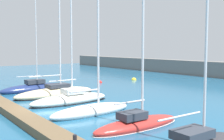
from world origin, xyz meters
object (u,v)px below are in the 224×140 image
sailboat_white_fourth (92,109)px  dock_bollard (75,139)px  sailboat_sand_second (56,92)px  mooring_buoy_red (100,83)px  sailboat_navy_nearest (35,88)px  mooring_buoy_yellow (134,80)px  sailboat_red_fifth (137,123)px  sailboat_ivory_third (70,99)px

sailboat_white_fourth → dock_bollard: 8.30m
sailboat_sand_second → mooring_buoy_red: size_ratio=24.42×
mooring_buoy_red → dock_bollard: (22.39, -16.45, 0.77)m
sailboat_navy_nearest → sailboat_sand_second: (4.70, 0.55, 0.03)m
sailboat_sand_second → mooring_buoy_yellow: (-6.05, 16.50, -0.39)m
sailboat_red_fifth → sailboat_ivory_third: bearing=88.8°
sailboat_sand_second → sailboat_red_fifth: sailboat_sand_second is taller
sailboat_white_fourth → sailboat_red_fifth: sailboat_white_fourth is taller
sailboat_navy_nearest → sailboat_white_fourth: (14.11, -0.71, 0.09)m
sailboat_navy_nearest → sailboat_red_fifth: 19.04m
sailboat_navy_nearest → sailboat_white_fourth: size_ratio=1.19×
mooring_buoy_red → sailboat_sand_second: bearing=-57.5°
sailboat_navy_nearest → sailboat_sand_second: 4.73m
sailboat_ivory_third → mooring_buoy_yellow: 20.03m
sailboat_ivory_third → mooring_buoy_yellow: (-10.51, 17.05, -0.39)m
sailboat_red_fifth → mooring_buoy_red: size_ratio=16.97×
sailboat_ivory_third → sailboat_white_fourth: sailboat_white_fourth is taller
sailboat_sand_second → dock_bollard: (15.95, -6.34, 0.38)m
sailboat_navy_nearest → mooring_buoy_red: bearing=6.1°
mooring_buoy_red → sailboat_ivory_third: bearing=-44.4°
sailboat_red_fifth → dock_bollard: sailboat_red_fifth is taller
sailboat_red_fifth → mooring_buoy_yellow: bearing=49.9°
mooring_buoy_red → dock_bollard: bearing=-36.3°
mooring_buoy_red → dock_bollard: size_ratio=1.60×
sailboat_red_fifth → sailboat_white_fourth: bearing=95.6°
sailboat_ivory_third → mooring_buoy_red: bearing=44.2°
mooring_buoy_yellow → sailboat_sand_second: bearing=-69.9°
sailboat_red_fifth → mooring_buoy_red: sailboat_red_fifth is taller
sailboat_navy_nearest → mooring_buoy_yellow: 17.11m
mooring_buoy_yellow → dock_bollard: bearing=-46.1°
sailboat_ivory_third → sailboat_navy_nearest: bearing=88.5°
sailboat_sand_second → sailboat_red_fifth: 14.36m
sailboat_white_fourth → mooring_buoy_yellow: (-15.46, 17.76, -0.44)m
sailboat_white_fourth → mooring_buoy_yellow: 23.55m
sailboat_ivory_third → mooring_buoy_yellow: sailboat_ivory_third is taller
sailboat_red_fifth → mooring_buoy_yellow: (-20.39, 17.30, -0.34)m
sailboat_navy_nearest → dock_bollard: bearing=-108.8°
sailboat_white_fourth → dock_bollard: bearing=-129.5°
mooring_buoy_red → mooring_buoy_yellow: bearing=86.5°
mooring_buoy_yellow → dock_bollard: 31.73m
sailboat_sand_second → dock_bollard: 17.17m
sailboat_white_fourth → mooring_buoy_yellow: sailboat_white_fourth is taller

